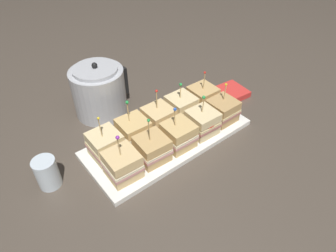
{
  "coord_description": "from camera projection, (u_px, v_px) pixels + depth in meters",
  "views": [
    {
      "loc": [
        -0.47,
        -0.59,
        0.71
      ],
      "look_at": [
        0.0,
        0.0,
        0.06
      ],
      "focal_mm": 32.0,
      "sensor_mm": 36.0,
      "label": 1
    }
  ],
  "objects": [
    {
      "name": "ground_plane",
      "position": [
        168.0,
        140.0,
        1.04
      ],
      "size": [
        6.0,
        6.0,
        0.0
      ],
      "primitive_type": "plane",
      "color": "#4C4238"
    },
    {
      "name": "serving_platter",
      "position": [
        168.0,
        138.0,
        1.03
      ],
      "size": [
        0.57,
        0.25,
        0.02
      ],
      "color": "white",
      "rests_on": "ground_plane"
    },
    {
      "name": "sandwich_front_far_left",
      "position": [
        122.0,
        165.0,
        0.87
      ],
      "size": [
        0.1,
        0.1,
        0.15
      ],
      "color": "#DBB77A",
      "rests_on": "serving_platter"
    },
    {
      "name": "sandwich_front_left",
      "position": [
        152.0,
        149.0,
        0.92
      ],
      "size": [
        0.1,
        0.1,
        0.16
      ],
      "color": "tan",
      "rests_on": "serving_platter"
    },
    {
      "name": "sandwich_front_center",
      "position": [
        178.0,
        135.0,
        0.97
      ],
      "size": [
        0.1,
        0.1,
        0.15
      ],
      "color": "tan",
      "rests_on": "serving_platter"
    },
    {
      "name": "sandwich_front_right",
      "position": [
        202.0,
        122.0,
        1.02
      ],
      "size": [
        0.1,
        0.1,
        0.15
      ],
      "color": "beige",
      "rests_on": "serving_platter"
    },
    {
      "name": "sandwich_front_far_right",
      "position": [
        222.0,
        110.0,
        1.07
      ],
      "size": [
        0.1,
        0.1,
        0.15
      ],
      "color": "tan",
      "rests_on": "serving_platter"
    },
    {
      "name": "sandwich_back_far_left",
      "position": [
        105.0,
        145.0,
        0.93
      ],
      "size": [
        0.1,
        0.1,
        0.16
      ],
      "color": "beige",
      "rests_on": "serving_platter"
    },
    {
      "name": "sandwich_back_left",
      "position": [
        134.0,
        131.0,
        0.98
      ],
      "size": [
        0.1,
        0.1,
        0.16
      ],
      "color": "tan",
      "rests_on": "serving_platter"
    },
    {
      "name": "sandwich_back_center",
      "position": [
        159.0,
        119.0,
        1.03
      ],
      "size": [
        0.1,
        0.1,
        0.16
      ],
      "color": "#DBB77A",
      "rests_on": "serving_platter"
    },
    {
      "name": "sandwich_back_right",
      "position": [
        181.0,
        107.0,
        1.08
      ],
      "size": [
        0.1,
        0.1,
        0.14
      ],
      "color": "beige",
      "rests_on": "serving_platter"
    },
    {
      "name": "sandwich_back_far_right",
      "position": [
        202.0,
        98.0,
        1.13
      ],
      "size": [
        0.1,
        0.1,
        0.16
      ],
      "color": "tan",
      "rests_on": "serving_platter"
    },
    {
      "name": "kettle_steel",
      "position": [
        99.0,
        91.0,
        1.1
      ],
      "size": [
        0.22,
        0.19,
        0.21
      ],
      "color": "#B7BABF",
      "rests_on": "ground_plane"
    },
    {
      "name": "drinking_glass",
      "position": [
        47.0,
        173.0,
        0.86
      ],
      "size": [
        0.07,
        0.07,
        0.1
      ],
      "color": "silver",
      "rests_on": "ground_plane"
    },
    {
      "name": "napkin_stack",
      "position": [
        231.0,
        92.0,
        1.24
      ],
      "size": [
        0.13,
        0.13,
        0.02
      ],
      "color": "red",
      "rests_on": "ground_plane"
    }
  ]
}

